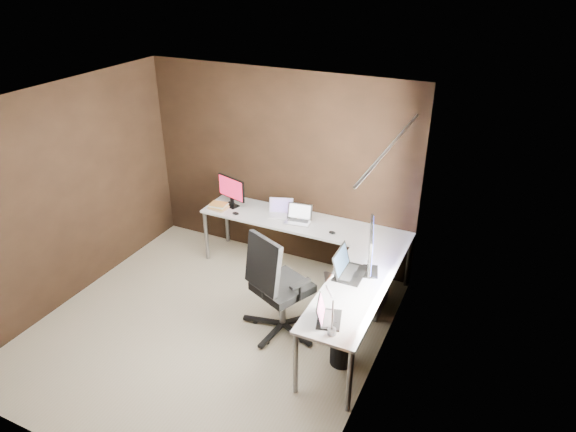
# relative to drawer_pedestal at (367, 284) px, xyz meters

# --- Properties ---
(room) EXTENTS (3.60, 3.60, 2.50)m
(room) POSITION_rel_drawer_pedestal_xyz_m (-1.09, -1.08, 0.98)
(room) COLOR #B3A78B
(room) RESTS_ON ground
(desk) EXTENTS (2.65, 2.25, 0.73)m
(desk) POSITION_rel_drawer_pedestal_xyz_m (-0.59, -0.11, 0.38)
(desk) COLOR silver
(desk) RESTS_ON ground
(drawer_pedestal) EXTENTS (0.42, 0.50, 0.60)m
(drawer_pedestal) POSITION_rel_drawer_pedestal_xyz_m (0.00, 0.00, 0.00)
(drawer_pedestal) COLOR silver
(drawer_pedestal) RESTS_ON ground
(monitor_left) EXTENTS (0.44, 0.19, 0.40)m
(monitor_left) POSITION_rel_drawer_pedestal_xyz_m (-1.98, 0.36, 0.66)
(monitor_left) COLOR black
(monitor_left) RESTS_ON desk
(monitor_right) EXTENTS (0.23, 0.62, 0.52)m
(monitor_right) POSITION_rel_drawer_pedestal_xyz_m (0.11, -0.39, 0.72)
(monitor_right) COLOR black
(monitor_right) RESTS_ON desk
(laptop_white) EXTENTS (0.35, 0.30, 0.20)m
(laptop_white) POSITION_rel_drawer_pedestal_xyz_m (-1.29, 0.40, 0.48)
(laptop_white) COLOR silver
(laptop_white) RESTS_ON desk
(laptop_silver) EXTENTS (0.34, 0.26, 0.21)m
(laptop_silver) POSITION_rel_drawer_pedestal_xyz_m (-1.01, 0.33, 0.48)
(laptop_silver) COLOR silver
(laptop_silver) RESTS_ON desk
(laptop_black_big) EXTENTS (0.29, 0.41, 0.27)m
(laptop_black_big) POSITION_rel_drawer_pedestal_xyz_m (-0.09, -0.51, 0.49)
(laptop_black_big) COLOR black
(laptop_black_big) RESTS_ON desk
(laptop_black_small) EXTENTS (0.29, 0.35, 0.20)m
(laptop_black_small) POSITION_rel_drawer_pedestal_xyz_m (-0.00, -1.31, 0.48)
(laptop_black_small) COLOR black
(laptop_black_small) RESTS_ON desk
(book_stack) EXTENTS (0.24, 0.20, 0.07)m
(book_stack) POSITION_rel_drawer_pedestal_xyz_m (-2.10, 0.21, 0.46)
(book_stack) COLOR tan
(book_stack) RESTS_ON desk
(mouse_left) EXTENTS (0.10, 0.06, 0.04)m
(mouse_left) POSITION_rel_drawer_pedestal_xyz_m (-1.80, 0.15, 0.45)
(mouse_left) COLOR black
(mouse_left) RESTS_ON desk
(mouse_corner) EXTENTS (0.08, 0.06, 0.03)m
(mouse_corner) POSITION_rel_drawer_pedestal_xyz_m (-0.52, 0.21, 0.45)
(mouse_corner) COLOR black
(mouse_corner) RESTS_ON desk
(desk_lamp) EXTENTS (0.18, 0.21, 0.55)m
(desk_lamp) POSITION_rel_drawer_pedestal_xyz_m (0.05, -1.41, 0.78)
(desk_lamp) COLOR slate
(desk_lamp) RESTS_ON desk
(office_chair) EXTENTS (0.69, 0.73, 1.21)m
(office_chair) POSITION_rel_drawer_pedestal_xyz_m (-0.72, -0.81, 0.05)
(office_chair) COLOR black
(office_chair) RESTS_ON ground
(wastebasket) EXTENTS (0.25, 0.25, 0.27)m
(wastebasket) POSITION_rel_drawer_pedestal_xyz_m (0.07, -1.01, -0.16)
(wastebasket) COLOR black
(wastebasket) RESTS_ON ground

